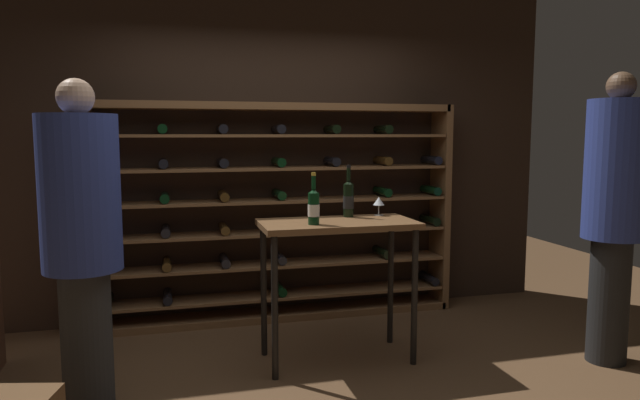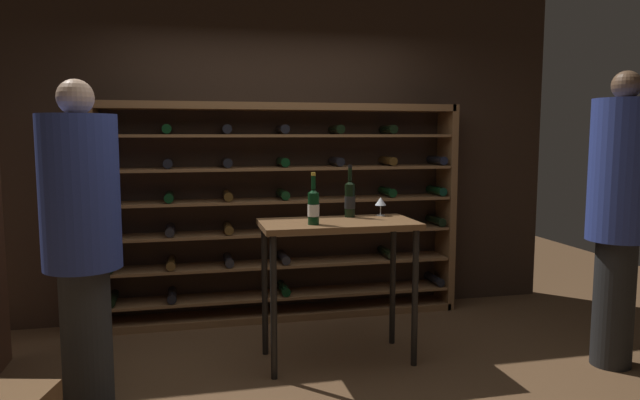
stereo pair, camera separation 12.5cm
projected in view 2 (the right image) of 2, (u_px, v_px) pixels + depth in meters
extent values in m
plane|color=brown|center=(309.00, 386.00, 3.68)|extent=(9.25, 9.25, 0.00)
cube|color=#332319|center=(271.00, 147.00, 5.09)|extent=(5.29, 0.10, 2.98)
cube|color=brown|center=(96.00, 218.00, 4.62)|extent=(0.06, 0.32, 1.86)
cube|color=brown|center=(446.00, 207.00, 5.31)|extent=(0.06, 0.32, 1.86)
cube|color=brown|center=(282.00, 107.00, 4.86)|extent=(3.04, 0.32, 0.06)
cube|color=brown|center=(284.00, 314.00, 5.07)|extent=(3.04, 0.32, 0.06)
cube|color=brown|center=(284.00, 294.00, 5.05)|extent=(2.96, 0.32, 0.02)
cylinder|color=black|center=(113.00, 299.00, 4.72)|extent=(0.08, 0.30, 0.08)
cylinder|color=black|center=(172.00, 295.00, 4.83)|extent=(0.08, 0.30, 0.08)
cylinder|color=black|center=(284.00, 288.00, 5.04)|extent=(0.08, 0.30, 0.08)
cylinder|color=black|center=(434.00, 279.00, 5.36)|extent=(0.08, 0.30, 0.08)
cube|color=brown|center=(283.00, 263.00, 5.02)|extent=(2.96, 0.32, 0.02)
cylinder|color=black|center=(111.00, 266.00, 4.69)|extent=(0.08, 0.30, 0.08)
cylinder|color=#4C3314|center=(171.00, 263.00, 4.80)|extent=(0.08, 0.30, 0.08)
cylinder|color=black|center=(228.00, 260.00, 4.90)|extent=(0.08, 0.30, 0.08)
cylinder|color=black|center=(283.00, 257.00, 5.01)|extent=(0.08, 0.30, 0.08)
cylinder|color=black|center=(386.00, 252.00, 5.22)|extent=(0.08, 0.30, 0.08)
cube|color=brown|center=(283.00, 232.00, 4.98)|extent=(2.96, 0.32, 0.02)
cylinder|color=black|center=(110.00, 232.00, 4.66)|extent=(0.08, 0.30, 0.08)
cylinder|color=black|center=(170.00, 230.00, 4.77)|extent=(0.08, 0.30, 0.08)
cylinder|color=#4C3314|center=(228.00, 228.00, 4.87)|extent=(0.08, 0.30, 0.08)
cylinder|color=#4C3314|center=(283.00, 226.00, 4.98)|extent=(0.08, 0.30, 0.08)
cylinder|color=black|center=(336.00, 224.00, 5.08)|extent=(0.08, 0.30, 0.08)
cylinder|color=#4C3314|center=(387.00, 222.00, 5.19)|extent=(0.08, 0.30, 0.08)
cylinder|color=black|center=(436.00, 220.00, 5.30)|extent=(0.08, 0.30, 0.08)
cube|color=brown|center=(283.00, 200.00, 4.95)|extent=(2.96, 0.32, 0.02)
cylinder|color=black|center=(108.00, 198.00, 4.63)|extent=(0.08, 0.30, 0.08)
cylinder|color=black|center=(169.00, 197.00, 4.73)|extent=(0.08, 0.30, 0.08)
cylinder|color=#4C3314|center=(227.00, 195.00, 4.84)|extent=(0.08, 0.30, 0.08)
cylinder|color=black|center=(283.00, 194.00, 4.95)|extent=(0.08, 0.30, 0.08)
cylinder|color=black|center=(387.00, 192.00, 5.16)|extent=(0.08, 0.30, 0.08)
cylinder|color=black|center=(436.00, 190.00, 5.27)|extent=(0.08, 0.30, 0.08)
cube|color=brown|center=(283.00, 168.00, 4.92)|extent=(2.96, 0.32, 0.02)
cylinder|color=black|center=(107.00, 164.00, 4.60)|extent=(0.08, 0.30, 0.08)
cylinder|color=black|center=(168.00, 163.00, 4.70)|extent=(0.08, 0.30, 0.08)
cylinder|color=black|center=(227.00, 162.00, 4.81)|extent=(0.08, 0.30, 0.08)
cylinder|color=black|center=(283.00, 162.00, 4.92)|extent=(0.08, 0.30, 0.08)
cylinder|color=black|center=(336.00, 161.00, 5.02)|extent=(0.08, 0.30, 0.08)
cylinder|color=#4C3314|center=(388.00, 161.00, 5.13)|extent=(0.08, 0.30, 0.08)
cylinder|color=black|center=(437.00, 160.00, 5.23)|extent=(0.08, 0.30, 0.08)
cube|color=brown|center=(282.00, 136.00, 4.89)|extent=(2.96, 0.32, 0.02)
cylinder|color=black|center=(105.00, 129.00, 4.56)|extent=(0.08, 0.30, 0.08)
cylinder|color=black|center=(167.00, 129.00, 4.67)|extent=(0.08, 0.30, 0.08)
cylinder|color=black|center=(226.00, 129.00, 4.78)|extent=(0.08, 0.30, 0.08)
cylinder|color=black|center=(282.00, 129.00, 4.88)|extent=(0.08, 0.30, 0.08)
cylinder|color=black|center=(336.00, 129.00, 4.99)|extent=(0.08, 0.30, 0.08)
cylinder|color=black|center=(388.00, 129.00, 5.10)|extent=(0.08, 0.30, 0.08)
cube|color=brown|center=(338.00, 224.00, 4.00)|extent=(1.08, 0.54, 0.04)
cylinder|color=black|center=(274.00, 308.00, 3.74)|extent=(0.04, 0.04, 0.96)
cylinder|color=black|center=(415.00, 298.00, 3.96)|extent=(0.04, 0.04, 0.96)
cylinder|color=black|center=(265.00, 290.00, 4.16)|extent=(0.04, 0.04, 0.96)
cylinder|color=black|center=(393.00, 282.00, 4.38)|extent=(0.04, 0.04, 0.96)
cylinder|color=black|center=(614.00, 303.00, 3.97)|extent=(0.27, 0.27, 0.88)
cylinder|color=#2D3D8C|center=(622.00, 170.00, 3.87)|extent=(0.41, 0.41, 0.96)
sphere|color=brown|center=(627.00, 85.00, 3.80)|extent=(0.19, 0.19, 0.19)
cylinder|color=#2C2C2C|center=(87.00, 336.00, 3.41)|extent=(0.29, 0.29, 0.82)
cylinder|color=#2D3D8C|center=(80.00, 192.00, 3.31)|extent=(0.44, 0.44, 0.89)
sphere|color=tan|center=(75.00, 97.00, 3.25)|extent=(0.21, 0.21, 0.21)
cylinder|color=black|center=(350.00, 201.00, 4.19)|extent=(0.08, 0.08, 0.24)
cone|color=black|center=(350.00, 182.00, 4.17)|extent=(0.08, 0.08, 0.03)
cylinder|color=black|center=(350.00, 174.00, 4.17)|extent=(0.03, 0.03, 0.09)
cylinder|color=black|center=(350.00, 166.00, 4.16)|extent=(0.03, 0.03, 0.02)
cylinder|color=black|center=(350.00, 202.00, 4.19)|extent=(0.08, 0.08, 0.09)
cylinder|color=black|center=(313.00, 209.00, 3.85)|extent=(0.08, 0.08, 0.21)
cone|color=black|center=(313.00, 191.00, 3.83)|extent=(0.08, 0.08, 0.03)
cylinder|color=black|center=(313.00, 182.00, 3.83)|extent=(0.03, 0.03, 0.09)
cylinder|color=#B7932D|center=(313.00, 174.00, 3.82)|extent=(0.03, 0.03, 0.02)
cylinder|color=silver|center=(313.00, 210.00, 3.85)|extent=(0.08, 0.08, 0.08)
cylinder|color=silver|center=(380.00, 215.00, 4.27)|extent=(0.07, 0.07, 0.00)
cylinder|color=silver|center=(381.00, 210.00, 4.27)|extent=(0.01, 0.01, 0.07)
cone|color=silver|center=(381.00, 201.00, 4.26)|extent=(0.08, 0.08, 0.06)
cylinder|color=#590A14|center=(381.00, 203.00, 4.26)|extent=(0.05, 0.05, 0.02)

